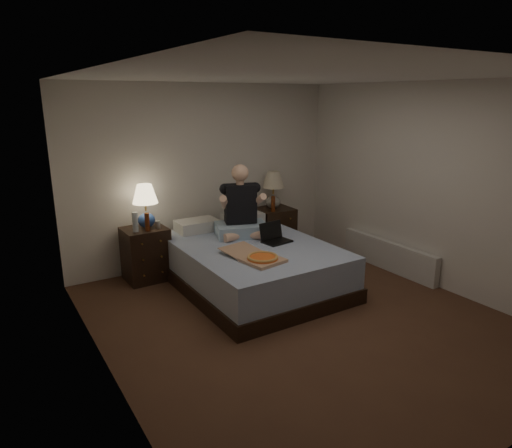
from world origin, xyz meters
TOP-DOWN VIEW (x-y plane):
  - floor at (0.00, 0.00)m, footprint 4.00×4.50m
  - ceiling at (0.00, 0.00)m, footprint 4.00×4.50m
  - wall_back at (0.00, 2.25)m, footprint 4.00×0.00m
  - wall_left at (-2.00, 0.00)m, footprint 0.00×4.50m
  - wall_right at (2.00, 0.00)m, footprint 0.00×4.50m
  - bed at (0.03, 1.04)m, footprint 1.67×2.22m
  - nightstand_left at (-1.02, 1.96)m, footprint 0.54×0.49m
  - nightstand_right at (1.00, 1.98)m, footprint 0.55×0.50m
  - lamp_left at (-0.97, 1.99)m, footprint 0.32×0.32m
  - lamp_right at (0.99, 2.00)m, footprint 0.35×0.35m
  - water_bottle at (-1.16, 1.87)m, footprint 0.07×0.07m
  - soda_can at (-0.87, 1.86)m, footprint 0.07×0.07m
  - beer_bottle_left at (-1.02, 1.83)m, footprint 0.06×0.06m
  - beer_bottle_right at (0.88, 1.83)m, footprint 0.06×0.06m
  - person at (0.10, 1.43)m, footprint 0.79×0.71m
  - laptop at (0.33, 0.93)m, footprint 0.37×0.32m
  - pizza_box at (-0.20, 0.44)m, footprint 0.52×0.82m
  - radiator at (1.93, 0.55)m, footprint 0.10×1.60m

SIDE VIEW (x-z plane):
  - floor at x=0.00m, z-range 0.00..0.00m
  - radiator at x=1.93m, z-range 0.00..0.40m
  - bed at x=0.03m, z-range 0.00..0.56m
  - nightstand_right at x=1.00m, z-range 0.00..0.69m
  - nightstand_left at x=-1.02m, z-range 0.00..0.69m
  - pizza_box at x=-0.20m, z-range 0.56..0.64m
  - laptop at x=0.33m, z-range 0.56..0.80m
  - soda_can at x=-0.87m, z-range 0.69..0.79m
  - beer_bottle_right at x=0.88m, z-range 0.69..0.92m
  - beer_bottle_left at x=-1.02m, z-range 0.69..0.92m
  - water_bottle at x=-1.16m, z-range 0.69..0.94m
  - lamp_right at x=0.99m, z-range 0.69..1.25m
  - lamp_left at x=-0.97m, z-range 0.69..1.25m
  - person at x=0.10m, z-range 0.56..1.49m
  - wall_back at x=0.00m, z-range 0.00..2.50m
  - wall_left at x=-2.00m, z-range 0.00..2.50m
  - wall_right at x=2.00m, z-range 0.00..2.50m
  - ceiling at x=0.00m, z-range 2.50..2.50m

